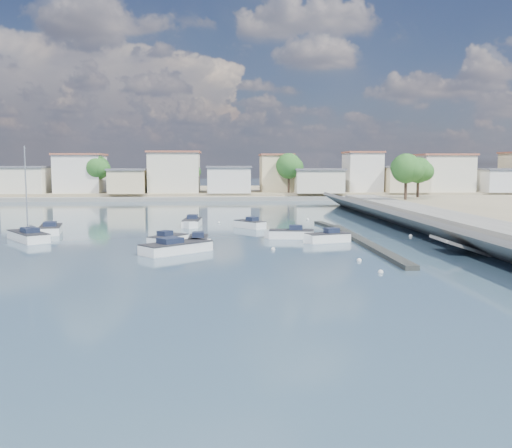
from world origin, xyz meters
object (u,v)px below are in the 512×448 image
(motorboat_f, at_px, (249,224))
(motorboat_g, at_px, (192,223))
(motorboat_h, at_px, (179,248))
(motorboat_b, at_px, (170,240))
(motorboat_c, at_px, (289,234))
(motorboat_e, at_px, (51,230))
(sailboat, at_px, (27,236))
(motorboat_d, at_px, (326,238))
(motorboat_a, at_px, (198,241))

(motorboat_f, relative_size, motorboat_g, 0.71)
(motorboat_g, height_order, motorboat_h, same)
(motorboat_b, bearing_deg, motorboat_c, 17.05)
(motorboat_c, bearing_deg, motorboat_e, 166.91)
(motorboat_g, height_order, sailboat, sailboat)
(motorboat_f, distance_m, motorboat_h, 18.59)
(motorboat_c, xyz_separation_m, motorboat_h, (-9.98, -8.17, -0.00))
(motorboat_c, bearing_deg, motorboat_d, -44.32)
(motorboat_c, xyz_separation_m, motorboat_g, (-9.88, 11.21, 0.00))
(motorboat_d, bearing_deg, motorboat_b, -178.04)
(motorboat_h, bearing_deg, motorboat_a, 69.27)
(motorboat_c, xyz_separation_m, motorboat_e, (-24.17, 5.62, -0.00))
(motorboat_e, distance_m, motorboat_h, 19.79)
(motorboat_e, height_order, motorboat_f, same)
(motorboat_d, relative_size, sailboat, 0.50)
(motorboat_a, height_order, motorboat_d, same)
(motorboat_d, height_order, motorboat_g, same)
(motorboat_b, height_order, motorboat_c, same)
(sailboat, bearing_deg, motorboat_e, 83.49)
(motorboat_a, distance_m, motorboat_d, 11.67)
(motorboat_b, distance_m, sailboat, 14.09)
(motorboat_g, xyz_separation_m, motorboat_h, (-0.10, -19.37, -0.00))
(motorboat_g, bearing_deg, motorboat_d, -47.66)
(motorboat_b, relative_size, sailboat, 0.45)
(motorboat_c, distance_m, motorboat_d, 4.21)
(motorboat_g, bearing_deg, sailboat, -143.38)
(motorboat_c, distance_m, motorboat_f, 9.86)
(motorboat_a, xyz_separation_m, motorboat_h, (-1.41, -3.74, -0.00))
(motorboat_a, bearing_deg, motorboat_c, 27.34)
(sailboat, bearing_deg, motorboat_b, -14.59)
(motorboat_g, bearing_deg, motorboat_b, -95.01)
(motorboat_f, bearing_deg, motorboat_c, -69.55)
(motorboat_b, relative_size, motorboat_e, 0.69)
(motorboat_a, distance_m, motorboat_h, 4.00)
(motorboat_c, distance_m, sailboat, 24.80)
(motorboat_b, bearing_deg, sailboat, 165.41)
(motorboat_d, height_order, motorboat_f, same)
(motorboat_d, distance_m, motorboat_f, 13.79)
(motorboat_b, relative_size, motorboat_f, 1.01)
(motorboat_e, bearing_deg, sailboat, -96.51)
(motorboat_g, bearing_deg, motorboat_f, -17.00)
(motorboat_c, distance_m, motorboat_h, 12.89)
(motorboat_b, height_order, motorboat_g, same)
(motorboat_e, bearing_deg, motorboat_b, -34.81)
(motorboat_c, xyz_separation_m, motorboat_f, (-3.45, 9.24, -0.00))
(motorboat_e, height_order, sailboat, sailboat)
(motorboat_e, xyz_separation_m, motorboat_g, (14.29, 5.59, 0.00))
(sailboat, bearing_deg, motorboat_d, -6.29)
(motorboat_d, distance_m, motorboat_e, 28.50)
(motorboat_d, xyz_separation_m, sailboat, (-27.81, 3.06, 0.03))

